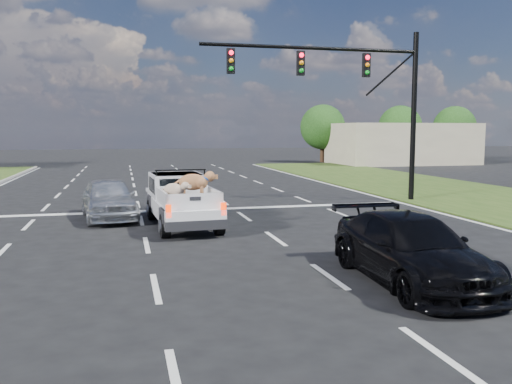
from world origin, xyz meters
TOP-DOWN VIEW (x-y plane):
  - ground at (0.00, 0.00)m, footprint 160.00×160.00m
  - road_markings at (0.00, 6.56)m, footprint 17.75×60.00m
  - traffic_signal at (7.20, 10.50)m, footprint 9.11×0.31m
  - building_right at (22.00, 34.00)m, footprint 12.00×7.00m
  - tree_far_d at (16.00, 38.00)m, footprint 4.20×4.20m
  - tree_far_e at (24.00, 38.00)m, footprint 4.20×4.20m
  - tree_far_f at (30.00, 38.00)m, footprint 4.20×4.20m
  - pickup_truck at (-0.54, 6.73)m, footprint 2.00×4.81m
  - silver_sedan at (-2.80, 8.62)m, footprint 2.12×4.25m
  - black_coupe at (3.13, -0.78)m, footprint 1.95×4.61m

SIDE VIEW (x-z plane):
  - ground at x=0.00m, z-range 0.00..0.00m
  - road_markings at x=0.00m, z-range 0.00..0.01m
  - black_coupe at x=3.13m, z-range 0.00..1.33m
  - silver_sedan at x=-2.80m, z-range 0.00..1.39m
  - pickup_truck at x=-0.54m, z-range -0.05..1.72m
  - building_right at x=22.00m, z-range 0.00..3.60m
  - tree_far_d at x=16.00m, z-range 0.59..5.99m
  - tree_far_e at x=24.00m, z-range 0.59..5.99m
  - tree_far_f at x=30.00m, z-range 0.59..5.99m
  - traffic_signal at x=7.20m, z-range 1.23..8.23m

